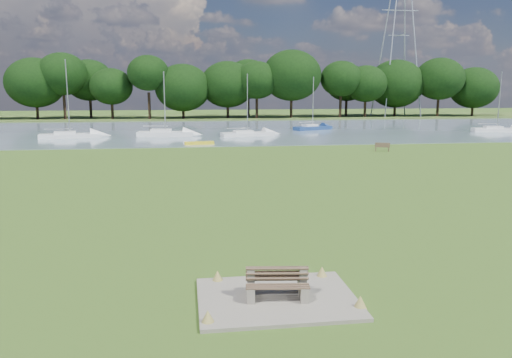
{
  "coord_description": "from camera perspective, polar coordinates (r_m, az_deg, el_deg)",
  "views": [
    {
      "loc": [
        -2.31,
        -26.38,
        5.59
      ],
      "look_at": [
        1.12,
        -2.0,
        1.13
      ],
      "focal_mm": 35.0,
      "sensor_mm": 36.0,
      "label": 1
    }
  ],
  "objects": [
    {
      "name": "sailboat_2",
      "position": [
        61.14,
        -20.55,
        4.84
      ],
      "size": [
        6.94,
        3.03,
        8.8
      ],
      "rotation": [
        0.0,
        0.0,
        0.18
      ],
      "color": "white",
      "rests_on": "river"
    },
    {
      "name": "riverbank_bench",
      "position": [
        46.61,
        14.24,
        3.57
      ],
      "size": [
        1.37,
        0.78,
        0.81
      ],
      "rotation": [
        0.0,
        0.0,
        -0.31
      ],
      "color": "brown",
      "rests_on": "ground"
    },
    {
      "name": "river",
      "position": [
        68.65,
        -6.09,
        5.54
      ],
      "size": [
        220.0,
        40.0,
        0.1
      ],
      "primitive_type": "cube",
      "color": "slate",
      "rests_on": "ground"
    },
    {
      "name": "ground",
      "position": [
        27.07,
        -2.95,
        -1.67
      ],
      "size": [
        220.0,
        220.0,
        0.0
      ],
      "primitive_type": "plane",
      "color": "#5A6F2A"
    },
    {
      "name": "far_bank",
      "position": [
        98.57,
        -6.71,
        6.95
      ],
      "size": [
        220.0,
        20.0,
        0.4
      ],
      "primitive_type": "cube",
      "color": "#4C6626",
      "rests_on": "ground"
    },
    {
      "name": "sailboat_5",
      "position": [
        69.07,
        6.44,
        5.98
      ],
      "size": [
        5.77,
        3.78,
        7.14
      ],
      "rotation": [
        0.0,
        0.0,
        0.43
      ],
      "color": "navy",
      "rests_on": "river"
    },
    {
      "name": "concrete_pad",
      "position": [
        13.76,
        2.4,
        -13.49
      ],
      "size": [
        4.2,
        3.2,
        0.1
      ],
      "primitive_type": "cube",
      "color": "gray",
      "rests_on": "ground"
    },
    {
      "name": "sailboat_0",
      "position": [
        60.35,
        -10.38,
        5.3
      ],
      "size": [
        6.72,
        2.67,
        7.54
      ],
      "rotation": [
        0.0,
        0.0,
        -0.13
      ],
      "color": "white",
      "rests_on": "river"
    },
    {
      "name": "kayak",
      "position": [
        50.83,
        -6.5,
        4.11
      ],
      "size": [
        3.02,
        1.0,
        0.3
      ],
      "primitive_type": "cube",
      "rotation": [
        0.0,
        0.0,
        0.1
      ],
      "color": "yellow",
      "rests_on": "river"
    },
    {
      "name": "bench_pair",
      "position": [
        13.6,
        2.41,
        -11.88
      ],
      "size": [
        1.78,
        1.18,
        0.9
      ],
      "rotation": [
        0.0,
        0.0,
        -0.12
      ],
      "color": "gray",
      "rests_on": "concrete_pad"
    },
    {
      "name": "sailboat_4",
      "position": [
        72.66,
        25.78,
        5.23
      ],
      "size": [
        6.32,
        2.93,
        7.75
      ],
      "rotation": [
        0.0,
        0.0,
        -0.21
      ],
      "color": "white",
      "rests_on": "river"
    },
    {
      "name": "tree_line",
      "position": [
        94.42,
        -9.55,
        11.1
      ],
      "size": [
        132.93,
        10.04,
        12.16
      ],
      "color": "black",
      "rests_on": "far_bank"
    },
    {
      "name": "pylon",
      "position": [
        106.24,
        16.17,
        18.22
      ],
      "size": [
        7.38,
        5.17,
        33.55
      ],
      "color": "#9AA1AC",
      "rests_on": "far_bank"
    },
    {
      "name": "sailboat_1",
      "position": [
        59.6,
        -1.04,
        5.31
      ],
      "size": [
        6.49,
        2.89,
        7.28
      ],
      "rotation": [
        0.0,
        0.0,
        0.19
      ],
      "color": "white",
      "rests_on": "river"
    }
  ]
}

